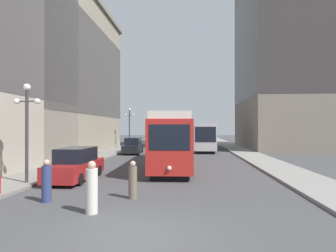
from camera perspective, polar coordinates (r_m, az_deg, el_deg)
name	(u,v)px	position (r m, az deg, el deg)	size (l,w,h in m)	color
ground_plane	(137,237)	(8.13, -6.48, -21.75)	(200.00, 200.00, 0.00)	#424244
sidewalk_left	(136,144)	(48.41, -6.54, -3.75)	(2.93, 120.00, 0.15)	gray
sidewalk_right	(227,145)	(47.94, 12.10, -3.78)	(2.93, 120.00, 0.15)	gray
streetcar	(173,139)	(21.41, 1.04, -2.65)	(3.01, 13.39, 3.89)	black
transit_bus	(203,135)	(36.54, 7.31, -1.93)	(2.70, 11.64, 3.45)	black
parked_car_left_near	(133,146)	(31.97, -7.22, -4.13)	(2.08, 5.02, 1.82)	black
parked_car_left_mid	(76,165)	(16.72, -18.47, -7.61)	(1.91, 4.85, 1.82)	black
pedestrian_crossing_near	(92,189)	(10.14, -15.45, -12.42)	(0.41, 0.41, 1.82)	beige
pedestrian_crossing_far	(133,181)	(11.87, -7.29, -11.18)	(0.35, 0.35, 1.58)	#6B5B4C
pedestrian_on_sidewalk	(47,182)	(12.25, -23.76, -10.56)	(0.38, 0.38, 1.69)	navy
lamp_post_left_near	(27,117)	(15.97, -27.10, 1.67)	(1.41, 0.36, 5.08)	#333338
lamp_post_left_far	(129,122)	(38.84, -7.96, 0.86)	(1.41, 0.36, 5.52)	#333338
building_left_midblock	(39,74)	(35.85, -25.08, 9.76)	(14.05, 22.90, 17.97)	gray
building_right_corner	(283,48)	(44.04, 22.69, 14.68)	(11.61, 16.84, 27.85)	slate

